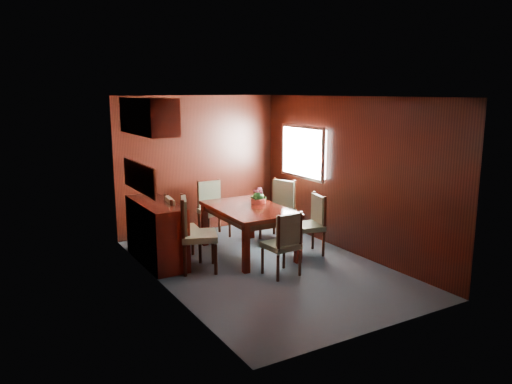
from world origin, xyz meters
TOP-DOWN VIEW (x-y plane):
  - ground at (0.00, 0.00)m, footprint 4.50×4.50m
  - room_shell at (-0.10, 0.33)m, footprint 3.06×4.52m
  - sideboard at (-1.25, 1.00)m, footprint 0.48×1.40m
  - dining_table at (0.10, 0.64)m, footprint 1.03×1.60m
  - chair_left_near at (-0.93, 0.39)m, footprint 0.63×0.64m
  - chair_left_far at (-0.97, 0.85)m, footprint 0.51×0.53m
  - chair_right_near at (0.94, 0.16)m, footprint 0.51×0.52m
  - chair_right_far at (0.97, 1.11)m, footprint 0.60×0.61m
  - chair_head at (0.03, -0.44)m, footprint 0.46×0.44m
  - chair_foot at (0.05, 1.82)m, footprint 0.47×0.45m
  - flower_centerpiece at (0.37, 0.80)m, footprint 0.25×0.25m

SIDE VIEW (x-z plane):
  - ground at x=0.00m, z-range 0.00..0.00m
  - sideboard at x=-1.25m, z-range 0.00..0.90m
  - chair_head at x=0.03m, z-range 0.05..0.95m
  - chair_right_near at x=0.94m, z-range 0.05..0.98m
  - chair_foot at x=0.05m, z-range 0.05..1.01m
  - chair_left_far at x=-0.97m, z-range 0.05..1.04m
  - chair_right_far at x=0.97m, z-range 0.06..1.06m
  - chair_left_near at x=-0.93m, z-range 0.06..1.12m
  - dining_table at x=0.10m, z-range 0.26..1.00m
  - flower_centerpiece at x=0.37m, z-range 0.73..0.98m
  - room_shell at x=-0.10m, z-range 0.43..2.84m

